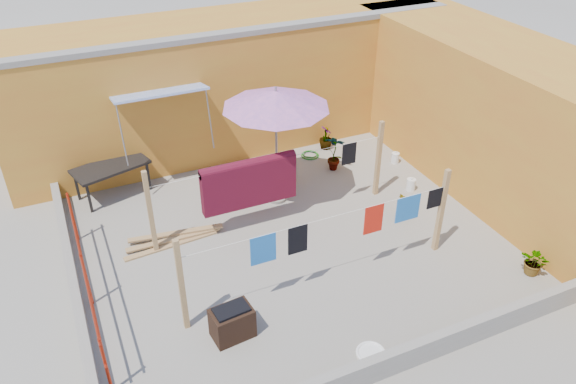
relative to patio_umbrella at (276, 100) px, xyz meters
The scene contains 20 objects.
ground 2.84m from the patio_umbrella, 104.15° to the right, with size 80.00×80.00×0.00m, color #9E998E.
wall_back 3.30m from the patio_umbrella, 87.81° to the left, with size 11.00×3.27×3.21m.
wall_right 5.11m from the patio_umbrella, 17.15° to the right, with size 2.40×9.00×3.20m, color #BC8429.
parapet_front 5.53m from the patio_umbrella, 94.24° to the right, with size 8.30×0.16×0.44m, color gray.
parapet_left 5.18m from the patio_umbrella, 161.52° to the right, with size 0.16×7.30×0.44m, color gray.
red_railing 4.85m from the patio_umbrella, 158.21° to the right, with size 0.05×4.20×1.10m.
clothesline_rig 1.82m from the patio_umbrella, 130.28° to the right, with size 5.09×2.35×1.80m.
patio_umbrella is the anchor object (origin of this frame).
outdoor_table 4.05m from the patio_umbrella, 152.21° to the left, with size 1.77×1.22×0.75m.
lumber_pile 3.45m from the patio_umbrella, 167.54° to the right, with size 2.05×0.59×0.12m.
brazier 4.58m from the patio_umbrella, 123.54° to the right, with size 0.70×0.50×0.59m.
white_basin 5.25m from the patio_umbrella, 95.17° to the right, with size 0.48×0.48×0.08m.
water_jug_a 3.81m from the patio_umbrella, 16.75° to the right, with size 0.21×0.21×0.33m.
water_jug_b 4.03m from the patio_umbrella, ahead, with size 0.19×0.19×0.30m.
green_hose 3.20m from the patio_umbrella, 43.92° to the left, with size 0.46×0.46×0.07m.
plant_back_a 2.09m from the patio_umbrella, 63.79° to the left, with size 0.73×0.64×0.81m, color #1E5418.
plant_back_b 3.42m from the patio_umbrella, 39.05° to the left, with size 0.35×0.35×0.62m, color #1E5418.
plant_right_a 2.72m from the patio_umbrella, 20.40° to the left, with size 0.49×0.33×0.94m, color #1E5418.
plant_right_b 3.48m from the patio_umbrella, 39.07° to the right, with size 0.35×0.28×0.64m, color #1E5418.
plant_right_c 5.79m from the patio_umbrella, 51.88° to the right, with size 0.50×0.43×0.55m, color #1E5418.
Camera 1 is at (-3.70, -8.13, 6.90)m, focal length 35.00 mm.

